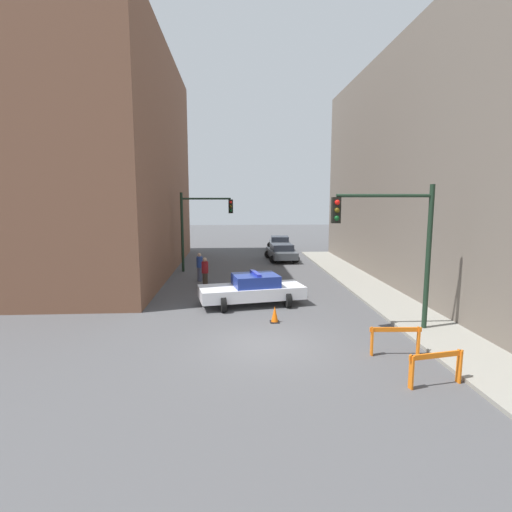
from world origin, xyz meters
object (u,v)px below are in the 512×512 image
object	(u,v)px
traffic_cone	(275,314)
police_car	(253,289)
parked_car_near	(281,252)
traffic_light_far	(199,220)
pedestrian_crossing	(205,272)
parked_car_mid	(280,243)
traffic_light_near	(397,235)
barrier_front	(436,363)
pedestrian_corner	(200,267)
barrier_mid	(395,336)

from	to	relation	value
traffic_cone	police_car	bearing A→B (deg)	105.49
police_car	parked_car_near	world-z (taller)	police_car
traffic_light_far	pedestrian_crossing	size ratio (longest dim) A/B	3.13
parked_car_near	traffic_cone	bearing A→B (deg)	-101.34
parked_car_mid	traffic_light_near	bearing A→B (deg)	-82.76
parked_car_near	pedestrian_crossing	size ratio (longest dim) A/B	2.65
traffic_light_near	pedestrian_crossing	world-z (taller)	traffic_light_near
parked_car_near	barrier_front	bearing A→B (deg)	-89.55
parked_car_mid	pedestrian_corner	world-z (taller)	pedestrian_corner
pedestrian_crossing	barrier_front	distance (m)	13.64
police_car	traffic_light_near	bearing A→B (deg)	-140.00
traffic_cone	barrier_mid	bearing A→B (deg)	-46.33
traffic_light_near	barrier_mid	xyz separation A→B (m)	(-0.83, -2.20, -2.91)
pedestrian_crossing	pedestrian_corner	size ratio (longest dim) A/B	1.00
traffic_light_near	pedestrian_crossing	size ratio (longest dim) A/B	3.13
parked_car_near	pedestrian_corner	xyz separation A→B (m)	(-5.74, -7.46, 0.19)
traffic_cone	parked_car_near	bearing A→B (deg)	82.07
pedestrian_crossing	barrier_mid	world-z (taller)	pedestrian_crossing
parked_car_mid	barrier_front	size ratio (longest dim) A/B	2.79
traffic_light_far	pedestrian_corner	world-z (taller)	traffic_light_far
traffic_light_near	barrier_mid	bearing A→B (deg)	-110.81
pedestrian_crossing	barrier_mid	xyz separation A→B (m)	(6.50, -9.82, -0.24)
traffic_light_near	parked_car_near	size ratio (longest dim) A/B	1.18
parked_car_mid	pedestrian_corner	bearing A→B (deg)	-111.07
parked_car_near	barrier_front	distance (m)	21.20
parked_car_near	parked_car_mid	size ratio (longest dim) A/B	1.00
police_car	parked_car_mid	distance (m)	19.51
barrier_front	traffic_cone	xyz separation A→B (m)	(-3.59, 5.58, -0.30)
police_car	pedestrian_corner	distance (m)	6.15
police_car	pedestrian_corner	size ratio (longest dim) A/B	2.99
traffic_light_near	pedestrian_crossing	distance (m)	10.91
parked_car_near	barrier_front	world-z (taller)	parked_car_near
pedestrian_crossing	pedestrian_corner	distance (m)	1.88
traffic_light_near	traffic_cone	xyz separation A→B (m)	(-4.20, 1.33, -3.21)
traffic_light_far	police_car	distance (m)	9.56
pedestrian_crossing	barrier_mid	size ratio (longest dim) A/B	1.04
traffic_light_near	traffic_light_far	distance (m)	14.98
traffic_light_near	pedestrian_crossing	bearing A→B (deg)	133.90
barrier_front	traffic_cone	bearing A→B (deg)	122.82
police_car	pedestrian_corner	xyz separation A→B (m)	(-2.83, 5.46, 0.14)
traffic_light_far	pedestrian_corner	bearing A→B (deg)	-85.35
parked_car_mid	barrier_mid	xyz separation A→B (m)	(0.60, -25.38, -0.06)
parked_car_mid	traffic_cone	xyz separation A→B (m)	(-2.77, -21.85, -0.36)
parked_car_mid	barrier_mid	bearing A→B (deg)	-84.94
parked_car_near	traffic_cone	size ratio (longest dim) A/B	6.71
police_car	traffic_cone	world-z (taller)	police_car
police_car	barrier_front	size ratio (longest dim) A/B	3.14
parked_car_near	traffic_light_near	bearing A→B (deg)	-86.55
parked_car_mid	pedestrian_crossing	bearing A→B (deg)	-107.06
barrier_front	barrier_mid	xyz separation A→B (m)	(-0.23, 2.05, 0.00)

